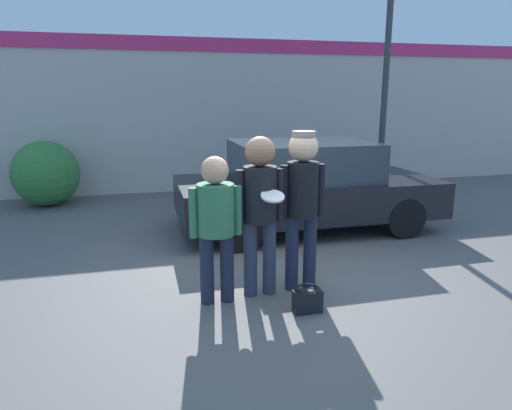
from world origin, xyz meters
name	(u,v)px	position (x,y,z in m)	size (l,w,h in m)	color
ground_plane	(278,281)	(0.00, 0.00, 0.00)	(56.00, 56.00, 0.00)	#5B5956
storefront_building	(206,115)	(0.00, 5.78, 1.76)	(24.00, 0.22, 3.45)	beige
person_left	(216,217)	(-0.80, -0.37, 0.96)	(0.56, 0.39, 1.60)	#1E2338
person_middle_with_frisbee	(260,201)	(-0.30, -0.30, 1.08)	(0.54, 0.56, 1.79)	#2D3347
person_right	(302,195)	(0.20, -0.25, 1.12)	(0.52, 0.35, 1.83)	#1E2338
parked_car_near	(305,186)	(1.10, 2.06, 0.73)	(4.26, 1.96, 1.47)	black
street_lamp	(399,24)	(3.32, 3.21, 3.50)	(1.18, 0.35, 5.72)	#38383D
shrub	(46,173)	(-3.41, 4.93, 0.66)	(1.32, 1.32, 1.32)	#387A3D
handbag	(307,300)	(0.06, -0.86, 0.13)	(0.30, 0.23, 0.28)	black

